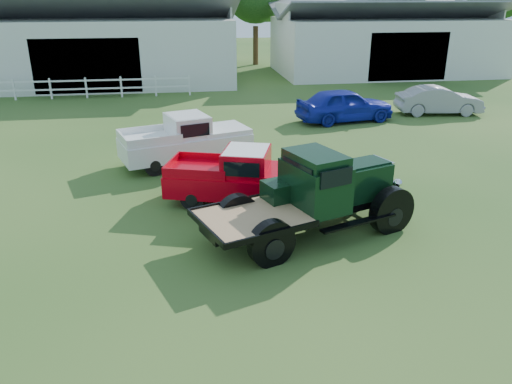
{
  "coord_description": "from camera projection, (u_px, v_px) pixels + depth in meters",
  "views": [
    {
      "loc": [
        -1.58,
        -10.5,
        5.8
      ],
      "look_at": [
        0.2,
        1.2,
        1.05
      ],
      "focal_mm": 35.0,
      "sensor_mm": 36.0,
      "label": 1
    }
  ],
  "objects": [
    {
      "name": "red_pickup",
      "position": [
        243.0,
        176.0,
        14.48
      ],
      "size": [
        4.9,
        3.07,
        1.67
      ],
      "primitive_type": null,
      "rotation": [
        0.0,
        0.0,
        -0.31
      ],
      "color": "#BB0110",
      "rests_on": "ground"
    },
    {
      "name": "vintage_flatbed",
      "position": [
        311.0,
        195.0,
        12.48
      ],
      "size": [
        5.89,
        3.92,
        2.17
      ],
      "primitive_type": null,
      "rotation": [
        0.0,
        0.0,
        0.35
      ],
      "color": "black",
      "rests_on": "ground"
    },
    {
      "name": "shed_right",
      "position": [
        385.0,
        38.0,
        37.77
      ],
      "size": [
        16.8,
        9.2,
        5.2
      ],
      "primitive_type": null,
      "color": "silver",
      "rests_on": "ground"
    },
    {
      "name": "ground",
      "position": [
        255.0,
        251.0,
        12.01
      ],
      "size": [
        120.0,
        120.0,
        0.0
      ],
      "primitive_type": "plane",
      "color": "#254C1A"
    },
    {
      "name": "fence_rail",
      "position": [
        68.0,
        88.0,
        29.02
      ],
      "size": [
        14.2,
        0.16,
        1.2
      ],
      "primitive_type": null,
      "color": "white",
      "rests_on": "ground"
    },
    {
      "name": "tree_d",
      "position": [
        400.0,
        2.0,
        43.85
      ],
      "size": [
        6.0,
        6.0,
        10.0
      ],
      "primitive_type": null,
      "color": "black",
      "rests_on": "ground"
    },
    {
      "name": "white_pickup",
      "position": [
        186.0,
        140.0,
        17.88
      ],
      "size": [
        5.1,
        3.21,
        1.75
      ],
      "primitive_type": null,
      "rotation": [
        0.0,
        0.0,
        0.31
      ],
      "color": "white",
      "rests_on": "ground"
    },
    {
      "name": "misc_car_blue",
      "position": [
        345.0,
        105.0,
        23.83
      ],
      "size": [
        4.89,
        2.61,
        1.58
      ],
      "primitive_type": "imported",
      "rotation": [
        0.0,
        0.0,
        1.74
      ],
      "color": "#17229E",
      "rests_on": "ground"
    },
    {
      "name": "misc_car_grey",
      "position": [
        439.0,
        100.0,
        25.28
      ],
      "size": [
        4.36,
        1.96,
        1.39
      ],
      "primitive_type": "imported",
      "rotation": [
        0.0,
        0.0,
        1.45
      ],
      "color": "gray",
      "rests_on": "ground"
    },
    {
      "name": "tree_e",
      "position": [
        496.0,
        5.0,
        43.23
      ],
      "size": [
        5.7,
        5.7,
        9.5
      ],
      "primitive_type": null,
      "color": "black",
      "rests_on": "ground"
    },
    {
      "name": "tree_c",
      "position": [
        256.0,
        9.0,
        41.31
      ],
      "size": [
        5.4,
        5.4,
        9.0
      ],
      "primitive_type": null,
      "color": "black",
      "rests_on": "ground"
    },
    {
      "name": "shed_left",
      "position": [
        96.0,
        40.0,
        33.85
      ],
      "size": [
        18.8,
        10.2,
        5.6
      ],
      "primitive_type": null,
      "color": "silver",
      "rests_on": "ground"
    }
  ]
}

